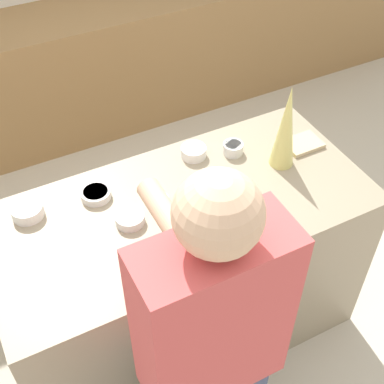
{
  "coord_description": "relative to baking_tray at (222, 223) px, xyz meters",
  "views": [
    {
      "loc": [
        -0.69,
        -1.44,
        2.59
      ],
      "look_at": [
        0.05,
        0.0,
        1.0
      ],
      "focal_mm": 50.0,
      "sensor_mm": 36.0,
      "label": 1
    }
  ],
  "objects": [
    {
      "name": "cookbook",
      "position": [
        0.6,
        0.27,
        0.01
      ],
      "size": [
        0.17,
        0.13,
        0.02
      ],
      "color": "#CCB78C",
      "rests_on": "kitchen_island"
    },
    {
      "name": "candy_bowl_front_corner",
      "position": [
        0.1,
        0.44,
        0.02
      ],
      "size": [
        0.12,
        0.12,
        0.05
      ],
      "color": "white",
      "rests_on": "kitchen_island"
    },
    {
      "name": "back_cabinet_block",
      "position": [
        -0.1,
        2.15,
        -0.49
      ],
      "size": [
        6.0,
        0.6,
        0.92
      ],
      "color": "#9E7547",
      "rests_on": "ground_plane"
    },
    {
      "name": "candy_bowl_far_left",
      "position": [
        -0.33,
        0.18,
        0.02
      ],
      "size": [
        0.12,
        0.12,
        0.04
      ],
      "color": "silver",
      "rests_on": "kitchen_island"
    },
    {
      "name": "candy_bowl_far_right",
      "position": [
        -0.7,
        0.42,
        0.02
      ],
      "size": [
        0.13,
        0.13,
        0.05
      ],
      "color": "white",
      "rests_on": "kitchen_island"
    },
    {
      "name": "baking_tray",
      "position": [
        0.0,
        0.0,
        0.0
      ],
      "size": [
        0.43,
        0.27,
        0.01
      ],
      "color": "silver",
      "rests_on": "kitchen_island"
    },
    {
      "name": "candy_bowl_near_tray_right",
      "position": [
        0.27,
        0.37,
        0.03
      ],
      "size": [
        0.1,
        0.1,
        0.05
      ],
      "color": "white",
      "rests_on": "kitchen_island"
    },
    {
      "name": "decorative_tree",
      "position": [
        0.44,
        0.21,
        0.2
      ],
      "size": [
        0.11,
        0.11,
        0.42
      ],
      "color": "#DBD675",
      "rests_on": "kitchen_island"
    },
    {
      "name": "person",
      "position": [
        -0.33,
        -0.51,
        -0.03
      ],
      "size": [
        0.47,
        0.58,
        1.77
      ],
      "color": "#424C6B",
      "rests_on": "ground_plane"
    },
    {
      "name": "ground_plane",
      "position": [
        -0.1,
        0.17,
        -0.95
      ],
      "size": [
        12.0,
        12.0,
        0.0
      ],
      "primitive_type": "plane",
      "color": "beige"
    },
    {
      "name": "candy_bowl_center_rear",
      "position": [
        -0.41,
        0.39,
        0.02
      ],
      "size": [
        0.13,
        0.13,
        0.04
      ],
      "color": "silver",
      "rests_on": "kitchen_island"
    },
    {
      "name": "kitchen_island",
      "position": [
        -0.1,
        0.17,
        -0.47
      ],
      "size": [
        1.68,
        0.79,
        0.94
      ],
      "color": "gray",
      "rests_on": "ground_plane"
    },
    {
      "name": "gingerbread_house",
      "position": [
        0.0,
        0.0,
        0.1
      ],
      "size": [
        0.2,
        0.16,
        0.24
      ],
      "color": "brown",
      "rests_on": "baking_tray"
    },
    {
      "name": "candy_bowl_near_tray_left",
      "position": [
        -0.19,
        0.21,
        0.02
      ],
      "size": [
        0.09,
        0.09,
        0.05
      ],
      "color": "white",
      "rests_on": "kitchen_island"
    }
  ]
}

